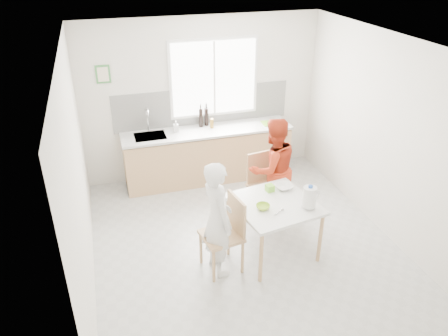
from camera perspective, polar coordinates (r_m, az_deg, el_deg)
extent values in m
plane|color=#B7B7B2|center=(6.11, 2.64, -9.83)|extent=(4.50, 4.50, 0.00)
plane|color=silver|center=(7.40, -2.85, 8.98)|extent=(4.00, 0.00, 4.00)
plane|color=silver|center=(3.70, 14.78, -13.35)|extent=(4.00, 0.00, 4.00)
plane|color=silver|center=(5.15, -18.56, -1.27)|extent=(0.00, 4.50, 4.50)
plane|color=silver|center=(6.30, 20.43, 3.78)|extent=(0.00, 4.50, 4.50)
plane|color=white|center=(4.95, 3.34, 15.76)|extent=(4.50, 4.50, 0.00)
cube|color=white|center=(7.33, -1.34, 11.69)|extent=(1.50, 0.03, 1.30)
cube|color=white|center=(7.31, -1.29, 11.65)|extent=(1.40, 0.02, 1.20)
cube|color=white|center=(7.30, -1.28, 11.64)|extent=(0.03, 0.03, 1.20)
cube|color=white|center=(7.43, -2.81, 8.05)|extent=(3.00, 0.02, 0.65)
cube|color=#3A803D|center=(7.04, -15.53, 11.72)|extent=(0.22, 0.02, 0.28)
cube|color=beige|center=(7.03, -15.53, 11.70)|extent=(0.16, 0.01, 0.22)
cube|color=tan|center=(7.48, -2.13, 1.58)|extent=(2.80, 0.60, 0.86)
cube|color=#3F3326|center=(7.65, -2.08, -0.97)|extent=(2.80, 0.54, 0.10)
cube|color=silver|center=(7.28, -2.19, 4.90)|extent=(2.84, 0.64, 0.04)
cube|color=#A5A5AA|center=(7.13, -9.62, 4.03)|extent=(0.50, 0.40, 0.03)
cylinder|color=silver|center=(7.20, -9.92, 5.94)|extent=(0.02, 0.02, 0.36)
torus|color=silver|center=(7.07, -9.96, 7.09)|extent=(0.02, 0.18, 0.18)
cube|color=white|center=(5.59, 6.60, -4.72)|extent=(1.14, 1.14, 0.04)
cylinder|color=tan|center=(5.33, 4.85, -11.66)|extent=(0.05, 0.05, 0.70)
cylinder|color=tan|center=(5.94, 0.56, -6.90)|extent=(0.05, 0.05, 0.70)
cylinder|color=tan|center=(5.74, 12.45, -9.00)|extent=(0.05, 0.05, 0.70)
cylinder|color=tan|center=(6.31, 7.67, -4.86)|extent=(0.05, 0.05, 0.70)
cube|color=tan|center=(5.42, -0.36, -8.87)|extent=(0.53, 0.53, 0.04)
cube|color=tan|center=(5.35, 1.64, -6.04)|extent=(0.10, 0.44, 0.48)
cylinder|color=tan|center=(5.66, -3.05, -10.40)|extent=(0.04, 0.04, 0.47)
cylinder|color=tan|center=(5.38, -1.34, -12.73)|extent=(0.04, 0.04, 0.47)
cylinder|color=tan|center=(5.79, 0.57, -9.36)|extent=(0.04, 0.04, 0.47)
cylinder|color=tan|center=(5.52, 2.43, -11.56)|extent=(0.04, 0.04, 0.47)
cube|color=tan|center=(6.42, 5.58, -2.65)|extent=(0.53, 0.53, 0.04)
cube|color=tan|center=(6.45, 4.74, 0.19)|extent=(0.44, 0.11, 0.48)
cylinder|color=tan|center=(6.33, 4.87, -5.86)|extent=(0.04, 0.04, 0.47)
cylinder|color=tan|center=(6.51, 7.86, -4.99)|extent=(0.04, 0.04, 0.47)
cylinder|color=tan|center=(6.61, 3.14, -4.18)|extent=(0.04, 0.04, 0.47)
cylinder|color=tan|center=(6.78, 6.05, -3.39)|extent=(0.04, 0.04, 0.47)
imported|color=white|center=(5.25, -0.86, -6.69)|extent=(0.45, 0.60, 1.51)
imported|color=red|center=(6.35, 6.37, -0.12)|extent=(0.84, 0.70, 1.55)
imported|color=#A1D431|center=(5.44, 5.11, -5.07)|extent=(0.20, 0.20, 0.05)
imported|color=white|center=(5.89, 7.81, -2.44)|extent=(0.27, 0.27, 0.06)
cylinder|color=white|center=(5.47, 11.10, -3.73)|extent=(0.17, 0.17, 0.27)
cylinder|color=blue|center=(5.39, 11.24, -2.42)|extent=(0.06, 0.06, 0.03)
torus|color=white|center=(5.49, 11.90, -3.39)|extent=(0.13, 0.05, 0.13)
cube|color=#77CC2F|center=(5.80, 6.01, -2.62)|extent=(0.12, 0.12, 0.09)
cylinder|color=#A5A5AA|center=(5.38, 7.14, -5.78)|extent=(0.15, 0.09, 0.01)
cube|color=#75B82A|center=(7.57, 6.31, 5.88)|extent=(0.36, 0.27, 0.01)
cylinder|color=black|center=(7.34, -3.06, 6.59)|extent=(0.07, 0.07, 0.32)
cylinder|color=black|center=(7.40, -2.31, 6.70)|extent=(0.07, 0.07, 0.30)
cylinder|color=olive|center=(7.31, -1.59, 5.85)|extent=(0.06, 0.06, 0.16)
imported|color=#999999|center=(7.21, -6.28, 5.46)|extent=(0.09, 0.10, 0.18)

